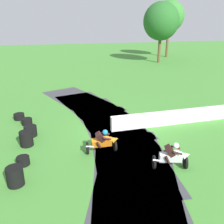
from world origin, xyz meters
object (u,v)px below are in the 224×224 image
Objects in this scene: tire_stack_near at (15,176)px; tire_stack_mid_a at (23,161)px; tire_stack_far at (31,131)px; tire_stack_extra_a at (27,122)px; tire_stack_extra_b at (19,117)px; motorcycle_lead_white at (173,156)px; tire_stack_mid_b at (26,139)px; motorcycle_chase_orange at (103,141)px.

tire_stack_near is 1.50m from tire_stack_mid_a.
tire_stack_extra_a is (-0.32, 1.78, -0.10)m from tire_stack_far.
tire_stack_mid_a is at bearing 83.46° from tire_stack_near.
tire_stack_mid_a and tire_stack_extra_b have the same top height.
tire_stack_extra_a is 0.95× the size of tire_stack_extra_b.
motorcycle_lead_white is 6.63m from tire_stack_near.
motorcycle_lead_white reaches higher than tire_stack_mid_b.
motorcycle_chase_orange reaches higher than tire_stack_extra_b.
tire_stack_extra_b is at bearing 100.54° from tire_stack_mid_b.
tire_stack_far is at bearing 86.64° from tire_stack_mid_a.
tire_stack_mid_a is at bearing -91.21° from tire_stack_mid_b.
motorcycle_chase_orange is at bearing -50.04° from tire_stack_extra_a.
tire_stack_mid_b is (0.21, 3.38, 0.00)m from tire_stack_near.
tire_stack_near is 6.32m from tire_stack_extra_a.
motorcycle_lead_white is 10.64m from tire_stack_extra_b.
motorcycle_lead_white is 2.38× the size of tire_stack_far.
tire_stack_near is 1.12× the size of tire_stack_far.
tire_stack_mid_a is at bearing 162.67° from motorcycle_lead_white.
tire_stack_mid_b is at bearing 154.97° from motorcycle_chase_orange.
tire_stack_extra_a is (-0.14, 4.85, -0.00)m from tire_stack_mid_a.
tire_stack_near is 1.36× the size of tire_stack_mid_a.
motorcycle_chase_orange reaches higher than tire_stack_far.
tire_stack_near is at bearing -157.75° from motorcycle_chase_orange.
tire_stack_near is at bearing -94.39° from tire_stack_far.
tire_stack_near is at bearing -93.55° from tire_stack_mid_b.
tire_stack_mid_a is 1.91m from tire_stack_mid_b.
motorcycle_lead_white is at bearing -46.21° from tire_stack_extra_a.
motorcycle_chase_orange is 7.30m from tire_stack_extra_b.
tire_stack_extra_b is (-0.74, 3.98, -0.20)m from tire_stack_mid_b.
motorcycle_lead_white is 2.48× the size of tire_stack_extra_b.
tire_stack_far is at bearing 83.18° from tire_stack_mid_b.
tire_stack_mid_b is 1.12× the size of tire_stack_far.
motorcycle_chase_orange is 4.66m from tire_stack_far.
motorcycle_chase_orange is (-2.63, 2.15, -0.02)m from motorcycle_lead_white.
tire_stack_extra_b is at bearing 118.43° from tire_stack_extra_a.
tire_stack_mid_a is 3.08m from tire_stack_far.
motorcycle_lead_white reaches higher than tire_stack_near.
motorcycle_chase_orange is 2.36× the size of tire_stack_far.
tire_stack_extra_b is (-7.13, 7.89, -0.45)m from motorcycle_lead_white.
tire_stack_extra_b is (-0.56, 1.04, 0.00)m from tire_stack_extra_a.
motorcycle_chase_orange reaches higher than tire_stack_mid_b.
tire_stack_near is 1.00× the size of tire_stack_mid_b.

